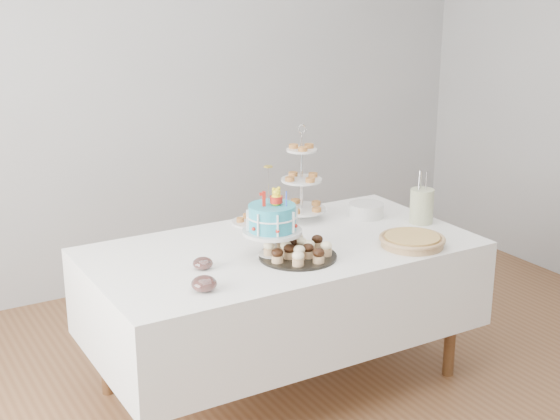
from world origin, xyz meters
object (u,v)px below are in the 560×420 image
birthday_cake (272,233)px  plate_stack (366,210)px  pie (412,240)px  pastry_plate (252,220)px  tiered_stand (301,180)px  jam_bowl_b (203,263)px  table (282,288)px  jam_bowl_a (204,284)px  cupcake_tray (298,249)px  utensil_pitcher (422,205)px

birthday_cake → plate_stack: bearing=37.7°
pie → pastry_plate: size_ratio=1.47×
plate_stack → pie: bearing=-100.3°
birthday_cake → tiered_stand: 0.61m
pastry_plate → jam_bowl_b: size_ratio=2.39×
table → pastry_plate: pastry_plate is taller
pie → pastry_plate: 0.89m
pie → tiered_stand: size_ratio=0.62×
tiered_stand → plate_stack: tiered_stand is taller
tiered_stand → jam_bowl_b: bearing=-152.7°
plate_stack → jam_bowl_b: plate_stack is taller
pie → tiered_stand: bearing=110.7°
birthday_cake → plate_stack: (0.77, 0.28, -0.08)m
jam_bowl_a → jam_bowl_b: size_ratio=1.20×
table → plate_stack: size_ratio=9.87×
table → tiered_stand: bearing=45.6°
table → birthday_cake: (-0.12, -0.11, 0.35)m
cupcake_tray → pastry_plate: cupcake_tray is taller
jam_bowl_b → utensil_pitcher: 1.32m
table → plate_stack: (0.65, 0.17, 0.27)m
table → tiered_stand: 0.63m
cupcake_tray → table: bearing=83.5°
table → plate_stack: 0.72m
utensil_pitcher → pastry_plate: bearing=158.1°
tiered_stand → birthday_cake: bearing=-135.2°
jam_bowl_a → jam_bowl_b: jam_bowl_a is taller
cupcake_tray → plate_stack: (0.67, 0.36, -0.00)m
jam_bowl_b → birthday_cake: bearing=-3.5°
pie → pastry_plate: pie is taller
table → tiered_stand: size_ratio=3.62×
pie → pastry_plate: bearing=125.1°
cupcake_tray → pie: size_ratio=1.14×
pie → tiered_stand: 0.72m
birthday_cake → utensil_pitcher: birthday_cake is taller
utensil_pitcher → plate_stack: bearing=137.1°
birthday_cake → tiered_stand: (0.43, 0.43, 0.10)m
pie → utensil_pitcher: size_ratio=1.15×
jam_bowl_a → utensil_pitcher: size_ratio=0.39×
tiered_stand → jam_bowl_a: (-0.89, -0.64, -0.19)m
tiered_stand → pastry_plate: bearing=163.8°
table → plate_stack: plate_stack is taller
table → birthday_cake: bearing=-137.3°
utensil_pitcher → table: bearing=-176.3°
birthday_cake → pie: size_ratio=1.33×
birthday_cake → jam_bowl_b: bearing=-166.1°
table → pastry_plate: (0.05, 0.39, 0.24)m
pie → pastry_plate: (-0.51, 0.73, -0.02)m
table → pie: (0.56, -0.33, 0.26)m
cupcake_tray → pie: cupcake_tray is taller
pastry_plate → jam_bowl_b: jam_bowl_b is taller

